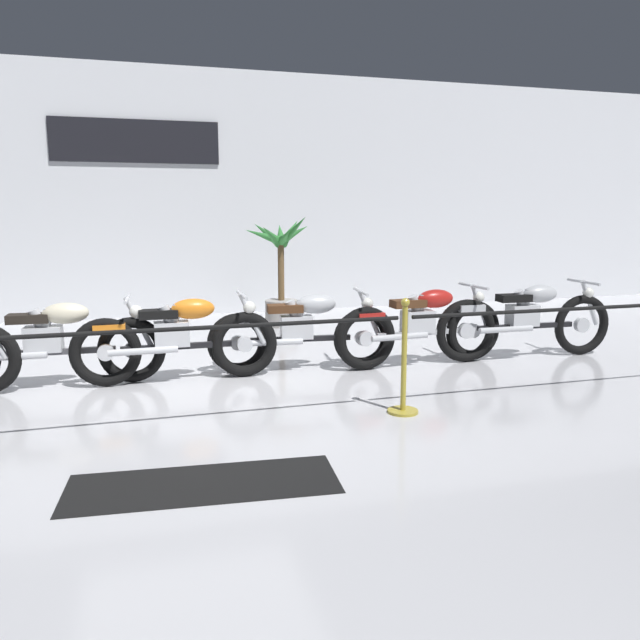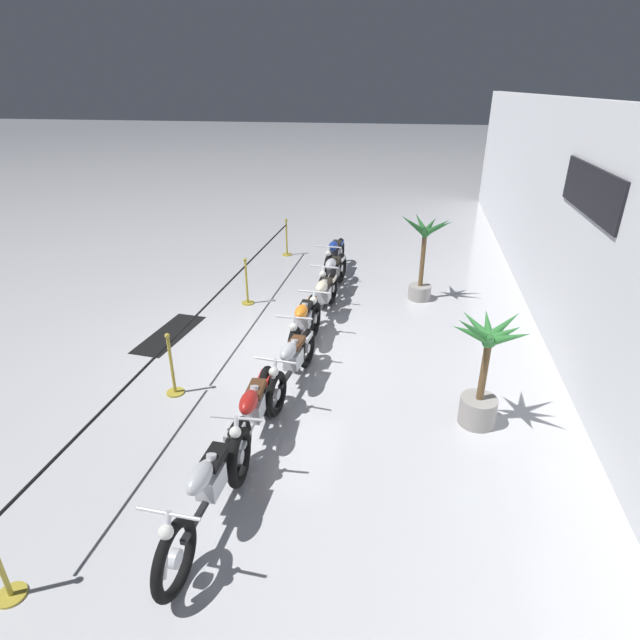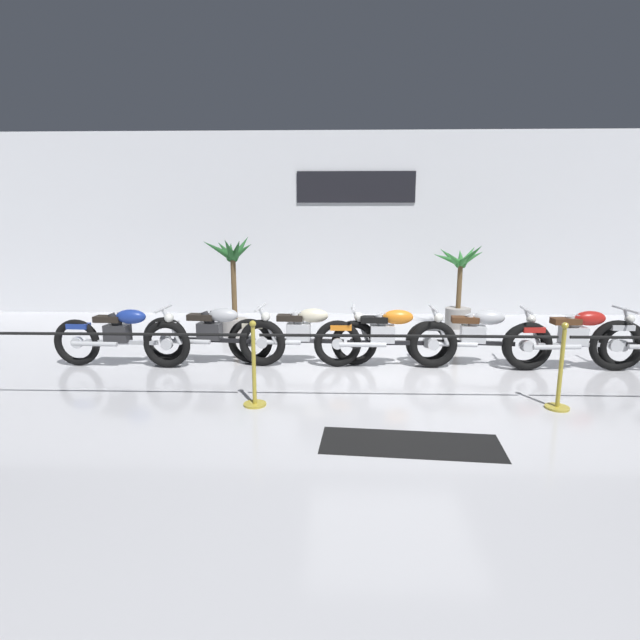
# 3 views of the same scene
# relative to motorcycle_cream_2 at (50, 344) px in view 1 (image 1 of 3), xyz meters

# --- Properties ---
(ground_plane) EXTENTS (120.00, 120.00, 0.00)m
(ground_plane) POSITION_rel_motorcycle_cream_2_xyz_m (1.35, -0.70, -0.46)
(ground_plane) COLOR silver
(back_wall) EXTENTS (28.00, 0.29, 4.20)m
(back_wall) POSITION_rel_motorcycle_cream_2_xyz_m (1.35, 4.43, 1.64)
(back_wall) COLOR white
(back_wall) RESTS_ON ground
(motorcycle_cream_2) EXTENTS (2.34, 0.62, 0.93)m
(motorcycle_cream_2) POSITION_rel_motorcycle_cream_2_xyz_m (0.00, 0.00, 0.00)
(motorcycle_cream_2) COLOR black
(motorcycle_cream_2) RESTS_ON ground
(motorcycle_orange_3) EXTENTS (2.18, 0.62, 0.94)m
(motorcycle_orange_3) POSITION_rel_motorcycle_cream_2_xyz_m (1.28, -0.14, 0.01)
(motorcycle_orange_3) COLOR black
(motorcycle_orange_3) RESTS_ON ground
(motorcycle_silver_4) EXTENTS (2.13, 0.62, 0.92)m
(motorcycle_silver_4) POSITION_rel_motorcycle_cream_2_xyz_m (2.68, -0.01, -0.00)
(motorcycle_silver_4) COLOR black
(motorcycle_silver_4) RESTS_ON ground
(motorcycle_red_5) EXTENTS (2.17, 0.62, 0.95)m
(motorcycle_red_5) POSITION_rel_motorcycle_cream_2_xyz_m (4.11, -0.19, 0.01)
(motorcycle_red_5) COLOR black
(motorcycle_red_5) RESTS_ON ground
(motorcycle_silver_6) EXTENTS (2.39, 0.62, 0.96)m
(motorcycle_silver_6) POSITION_rel_motorcycle_cream_2_xyz_m (5.50, -0.24, 0.02)
(motorcycle_silver_6) COLOR black
(motorcycle_silver_6) RESTS_ON ground
(potted_palm_left_of_row) EXTENTS (1.06, 0.99, 1.82)m
(potted_palm_left_of_row) POSITION_rel_motorcycle_cream_2_xyz_m (3.07, 2.79, 0.40)
(potted_palm_left_of_row) COLOR gray
(potted_palm_left_of_row) RESTS_ON ground
(stanchion_far_left) EXTENTS (10.79, 0.28, 1.05)m
(stanchion_far_left) POSITION_rel_motorcycle_cream_2_xyz_m (-0.10, -1.80, 0.28)
(stanchion_far_left) COLOR gold
(stanchion_far_left) RESTS_ON ground
(stanchion_mid_right) EXTENTS (0.28, 0.28, 1.05)m
(stanchion_mid_right) POSITION_rel_motorcycle_cream_2_xyz_m (3.17, -1.80, -0.10)
(stanchion_mid_right) COLOR gold
(stanchion_mid_right) RESTS_ON ground
(floor_banner) EXTENTS (1.86, 0.80, 0.01)m
(floor_banner) POSITION_rel_motorcycle_cream_2_xyz_m (1.27, -2.82, -0.46)
(floor_banner) COLOR black
(floor_banner) RESTS_ON ground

